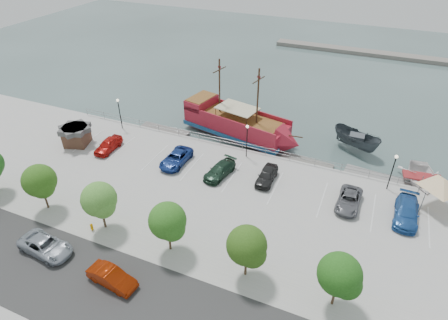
% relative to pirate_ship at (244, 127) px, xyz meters
% --- Properties ---
extents(ground, '(160.00, 160.00, 0.00)m').
position_rel_pirate_ship_xyz_m(ground, '(2.41, -11.97, -1.79)').
color(ground, '#384B48').
extents(street, '(100.00, 8.00, 0.04)m').
position_rel_pirate_ship_xyz_m(street, '(2.41, -27.97, -0.78)').
color(street, '#323232').
rests_on(street, land_slab).
extents(sidewalk, '(100.00, 4.00, 0.05)m').
position_rel_pirate_ship_xyz_m(sidewalk, '(2.41, -21.97, -0.77)').
color(sidewalk, '#A09E9B').
rests_on(sidewalk, land_slab).
extents(seawall_railing, '(50.00, 0.06, 1.00)m').
position_rel_pirate_ship_xyz_m(seawall_railing, '(2.41, -4.17, -0.26)').
color(seawall_railing, gray).
rests_on(seawall_railing, land_slab).
extents(far_shore, '(40.00, 3.00, 0.80)m').
position_rel_pirate_ship_xyz_m(far_shore, '(12.41, 43.03, -1.39)').
color(far_shore, slate).
rests_on(far_shore, ground).
extents(pirate_ship, '(17.21, 7.95, 10.67)m').
position_rel_pirate_ship_xyz_m(pirate_ship, '(0.00, 0.00, 0.00)').
color(pirate_ship, maroon).
rests_on(pirate_ship, ground).
extents(patrol_boat, '(6.94, 5.24, 2.53)m').
position_rel_pirate_ship_xyz_m(patrol_boat, '(14.20, 2.81, -0.52)').
color(patrol_boat, '#3D444A').
rests_on(patrol_boat, ground).
extents(speedboat, '(5.40, 7.01, 1.34)m').
position_rel_pirate_ship_xyz_m(speedboat, '(21.91, -1.84, -1.11)').
color(speedboat, white).
rests_on(speedboat, ground).
extents(dock_west, '(7.27, 2.35, 0.41)m').
position_rel_pirate_ship_xyz_m(dock_west, '(-10.73, -2.77, -1.58)').
color(dock_west, slate).
rests_on(dock_west, ground).
extents(dock_mid, '(6.43, 2.17, 0.36)m').
position_rel_pirate_ship_xyz_m(dock_mid, '(9.25, -2.77, -1.61)').
color(dock_mid, slate).
rests_on(dock_mid, ground).
extents(dock_east, '(7.44, 2.87, 0.41)m').
position_rel_pirate_ship_xyz_m(dock_east, '(17.36, -2.77, -1.58)').
color(dock_east, gray).
rests_on(dock_east, ground).
extents(shed, '(3.77, 3.77, 2.49)m').
position_rel_pirate_ship_xyz_m(shed, '(-18.24, -11.12, 0.54)').
color(shed, '#4F3223').
rests_on(shed, land_slab).
extents(canopy_tent, '(4.85, 4.85, 3.83)m').
position_rel_pirate_ship_xyz_m(canopy_tent, '(22.89, -6.61, 2.55)').
color(canopy_tent, slate).
rests_on(canopy_tent, land_slab).
extents(street_van, '(5.23, 2.74, 1.41)m').
position_rel_pirate_ship_xyz_m(street_van, '(-8.36, -26.44, -0.08)').
color(street_van, '#929BA6').
rests_on(street_van, street).
extents(street_sedan, '(4.39, 1.93, 1.40)m').
position_rel_pirate_ship_xyz_m(street_sedan, '(-1.00, -26.93, -0.08)').
color(street_sedan, '#861E03').
rests_on(street_sedan, street).
extents(fire_hydrant, '(0.26, 0.26, 0.76)m').
position_rel_pirate_ship_xyz_m(fire_hydrant, '(-6.47, -22.77, -0.37)').
color(fire_hydrant, '#D78A01').
rests_on(fire_hydrant, sidewalk).
extents(lamp_post_left, '(0.36, 0.36, 4.28)m').
position_rel_pirate_ship_xyz_m(lamp_post_left, '(-15.59, -5.47, 2.15)').
color(lamp_post_left, black).
rests_on(lamp_post_left, land_slab).
extents(lamp_post_mid, '(0.36, 0.36, 4.28)m').
position_rel_pirate_ship_xyz_m(lamp_post_mid, '(2.41, -5.47, 2.15)').
color(lamp_post_mid, black).
rests_on(lamp_post_mid, land_slab).
extents(lamp_post_right, '(0.36, 0.36, 4.28)m').
position_rel_pirate_ship_xyz_m(lamp_post_right, '(18.41, -5.47, 2.15)').
color(lamp_post_right, black).
rests_on(lamp_post_right, land_slab).
extents(tree_b, '(3.30, 3.20, 5.00)m').
position_rel_pirate_ship_xyz_m(tree_b, '(-12.44, -22.04, 2.51)').
color(tree_b, '#473321').
rests_on(tree_b, sidewalk).
extents(tree_c, '(3.30, 3.20, 5.00)m').
position_rel_pirate_ship_xyz_m(tree_c, '(-5.44, -22.04, 2.51)').
color(tree_c, '#473321').
rests_on(tree_c, sidewalk).
extents(tree_d, '(3.30, 3.20, 5.00)m').
position_rel_pirate_ship_xyz_m(tree_d, '(1.56, -22.04, 2.51)').
color(tree_d, '#473321').
rests_on(tree_d, sidewalk).
extents(tree_e, '(3.30, 3.20, 5.00)m').
position_rel_pirate_ship_xyz_m(tree_e, '(8.56, -22.04, 2.51)').
color(tree_e, '#473321').
rests_on(tree_e, sidewalk).
extents(tree_f, '(3.30, 3.20, 5.00)m').
position_rel_pirate_ship_xyz_m(tree_f, '(15.56, -22.04, 2.51)').
color(tree_f, '#473321').
rests_on(tree_f, sidewalk).
extents(parked_car_a, '(1.87, 4.37, 1.47)m').
position_rel_pirate_ship_xyz_m(parked_car_a, '(-13.73, -10.76, -0.05)').
color(parked_car_a, '#B81510').
rests_on(parked_car_a, land_slab).
extents(parked_car_c, '(2.39, 5.06, 1.40)m').
position_rel_pirate_ship_xyz_m(parked_car_c, '(-4.62, -10.05, -0.09)').
color(parked_car_c, navy).
rests_on(parked_car_c, land_slab).
extents(parked_car_d, '(2.73, 4.94, 1.35)m').
position_rel_pirate_ship_xyz_m(parked_car_d, '(1.01, -10.23, -0.11)').
color(parked_car_d, '#193324').
rests_on(parked_car_d, land_slab).
extents(parked_car_e, '(1.73, 4.27, 1.45)m').
position_rel_pirate_ship_xyz_m(parked_car_e, '(6.14, -9.17, -0.06)').
color(parked_car_e, black).
rests_on(parked_car_e, land_slab).
extents(parked_car_g, '(2.38, 4.84, 1.32)m').
position_rel_pirate_ship_xyz_m(parked_car_g, '(14.95, -9.87, -0.13)').
color(parked_car_g, slate).
rests_on(parked_car_g, land_slab).
extents(parked_car_h, '(2.36, 5.41, 1.55)m').
position_rel_pirate_ship_xyz_m(parked_car_h, '(20.26, -9.62, -0.01)').
color(parked_car_h, '#2456A0').
rests_on(parked_car_h, land_slab).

